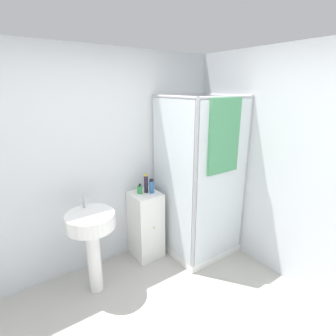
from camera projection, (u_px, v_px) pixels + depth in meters
name	position (u px, v px, depth m)	size (l,w,h in m)	color
wall_back	(87.00, 166.00, 2.90)	(6.40, 0.06, 2.50)	silver
wall_right	(322.00, 178.00, 2.50)	(0.06, 6.40, 2.50)	silver
shower_enclosure	(199.00, 209.00, 3.32)	(0.84, 0.87, 2.00)	white
vanity_cabinet	(146.00, 224.00, 3.30)	(0.34, 0.39, 0.85)	white
sink	(92.00, 232.00, 2.62)	(0.48, 0.48, 1.03)	white
soap_dispenser	(140.00, 190.00, 3.15)	(0.06, 0.06, 0.13)	green
shampoo_bottle_tall_black	(146.00, 184.00, 3.16)	(0.05, 0.05, 0.23)	#281E33
shampoo_bottle_blue	(152.00, 186.00, 3.16)	(0.06, 0.06, 0.17)	#2D66A3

